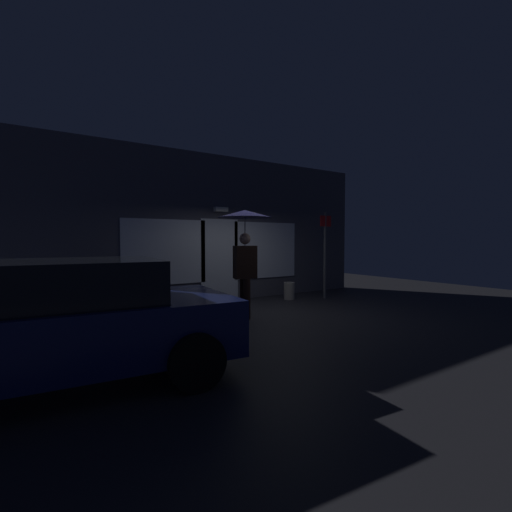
{
  "coord_description": "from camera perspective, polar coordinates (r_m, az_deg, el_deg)",
  "views": [
    {
      "loc": [
        -4.51,
        -6.36,
        1.65
      ],
      "look_at": [
        -0.28,
        0.01,
        1.3
      ],
      "focal_mm": 25.3,
      "sensor_mm": 36.0,
      "label": 1
    }
  ],
  "objects": [
    {
      "name": "sidewalk_bollard_2",
      "position": [
        8.23,
        -22.07,
        -7.15
      ],
      "size": [
        0.23,
        0.23,
        0.57
      ],
      "primitive_type": "cylinder",
      "color": "#B2A899",
      "rests_on": "ground"
    },
    {
      "name": "person_with_umbrella",
      "position": [
        7.51,
        -1.76,
        3.15
      ],
      "size": [
        1.13,
        1.13,
        2.27
      ],
      "rotation": [
        0.0,
        0.0,
        2.97
      ],
      "color": "black",
      "rests_on": "ground"
    },
    {
      "name": "building_facade",
      "position": [
        9.81,
        -6.23,
        4.19
      ],
      "size": [
        9.62,
        0.48,
        3.9
      ],
      "color": "#4C4C56",
      "rests_on": "ground"
    },
    {
      "name": "street_sign_post",
      "position": [
        10.29,
        10.85,
        0.99
      ],
      "size": [
        0.4,
        0.07,
        2.42
      ],
      "color": "#595B60",
      "rests_on": "ground"
    },
    {
      "name": "sidewalk_bollard",
      "position": [
        10.05,
        5.27,
        -5.51
      ],
      "size": [
        0.3,
        0.3,
        0.47
      ],
      "primitive_type": "cylinder",
      "color": "#9E998E",
      "rests_on": "ground"
    },
    {
      "name": "ground_plane",
      "position": [
        7.97,
        1.71,
        -9.36
      ],
      "size": [
        18.0,
        18.0,
        0.0
      ],
      "primitive_type": "plane",
      "color": "#26262B"
    },
    {
      "name": "parked_car",
      "position": [
        4.67,
        -29.69,
        -9.1
      ],
      "size": [
        4.21,
        2.23,
        1.42
      ],
      "rotation": [
        0.0,
        0.0,
        -0.09
      ],
      "color": "navy",
      "rests_on": "ground"
    }
  ]
}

